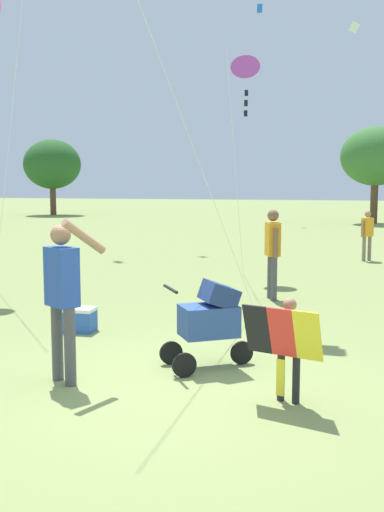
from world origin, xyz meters
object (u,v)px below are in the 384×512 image
person_couple_left (367,231)px  stroller (210,317)px  person_sitting_far (273,247)px  cooler_box (79,319)px  kite_green_novelty (245,69)px  child_with_butterfly_kite (288,340)px  person_adult_flyer (63,288)px

person_couple_left → stroller: bearing=-102.5°
person_sitting_far → cooler_box: size_ratio=3.66×
cooler_box → person_couple_left: bearing=63.7°
kite_green_novelty → person_sitting_far: (0.92, -2.84, -3.64)m
child_with_butterfly_kite → person_sitting_far: size_ratio=0.64×
person_adult_flyer → person_couple_left: bearing=71.6°
stroller → cooler_box: 2.58m
child_with_butterfly_kite → person_couple_left: size_ratio=0.78×
stroller → kite_green_novelty: kite_green_novelty is taller
child_with_butterfly_kite → kite_green_novelty: 9.22m
child_with_butterfly_kite → person_adult_flyer: size_ratio=0.58×
child_with_butterfly_kite → stroller: (-0.95, 0.99, -0.03)m
stroller → person_couple_left: bearing=77.5°
child_with_butterfly_kite → person_adult_flyer: bearing=177.1°
person_adult_flyer → kite_green_novelty: bearing=84.1°
person_adult_flyer → person_sitting_far: size_ratio=1.09×
kite_green_novelty → cooler_box: bearing=-105.0°
child_with_butterfly_kite → kite_green_novelty: bearing=100.8°
child_with_butterfly_kite → person_sitting_far: person_sitting_far is taller
kite_green_novelty → person_couple_left: (2.91, 3.17, -3.82)m
person_adult_flyer → cooler_box: (-0.74, 2.18, -0.86)m
person_adult_flyer → kite_green_novelty: 8.85m
kite_green_novelty → person_couple_left: bearing=47.5°
child_with_butterfly_kite → cooler_box: size_ratio=2.33×
cooler_box → stroller: bearing=-30.9°
person_adult_flyer → kite_green_novelty: kite_green_novelty is taller
child_with_butterfly_kite → cooler_box: bearing=143.7°
stroller → person_couple_left: person_couple_left is taller
kite_green_novelty → cooler_box: kite_green_novelty is taller
kite_green_novelty → person_sitting_far: 4.71m
stroller → person_couple_left: 10.60m
stroller → cooler_box: size_ratio=2.41×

